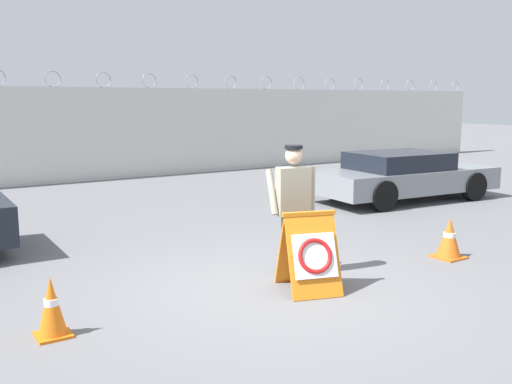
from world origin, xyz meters
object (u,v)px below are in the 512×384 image
object	(u,v)px
barricade_sign	(310,252)
security_guard	(293,203)
traffic_cone_near	(52,307)
parked_car_far_side	(403,176)
traffic_cone_mid	(449,238)

from	to	relation	value
barricade_sign	security_guard	distance (m)	0.85
traffic_cone_near	parked_car_far_side	xyz separation A→B (m)	(9.13, 3.69, 0.29)
traffic_cone_near	security_guard	bearing A→B (deg)	5.52
security_guard	barricade_sign	bearing A→B (deg)	87.10
security_guard	parked_car_far_side	bearing A→B (deg)	-135.46
barricade_sign	parked_car_far_side	xyz separation A→B (m)	(6.02, 4.01, 0.09)
traffic_cone_near	traffic_cone_mid	size ratio (longest dim) A/B	1.02
barricade_sign	security_guard	world-z (taller)	security_guard
traffic_cone_mid	parked_car_far_side	size ratio (longest dim) A/B	0.13
traffic_cone_near	traffic_cone_mid	distance (m)	5.88
security_guard	parked_car_far_side	xyz separation A→B (m)	(5.82, 3.37, -0.42)
barricade_sign	traffic_cone_near	world-z (taller)	barricade_sign
barricade_sign	traffic_cone_near	xyz separation A→B (m)	(-3.11, 0.32, -0.19)
traffic_cone_mid	parked_car_far_side	distance (m)	5.14
barricade_sign	traffic_cone_mid	size ratio (longest dim) A/B	1.64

